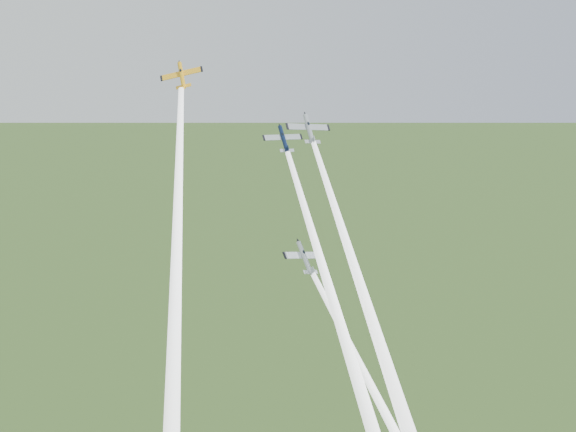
{
  "coord_description": "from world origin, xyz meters",
  "views": [
    {
      "loc": [
        -48.44,
        -120.79,
        124.11
      ],
      "look_at": [
        0.0,
        -6.0,
        92.0
      ],
      "focal_mm": 45.0,
      "sensor_mm": 36.0,
      "label": 1
    }
  ],
  "objects": [
    {
      "name": "plane_navy",
      "position": [
        2.06,
        1.01,
        104.78
      ],
      "size": [
        8.07,
        6.83,
        6.11
      ],
      "primitive_type": null,
      "rotation": [
        0.75,
        0.01,
        -0.06
      ],
      "color": "#0C1836"
    },
    {
      "name": "plane_silver_right",
      "position": [
        7.28,
        1.19,
        106.34
      ],
      "size": [
        9.47,
        7.77,
        7.43
      ],
      "primitive_type": null,
      "rotation": [
        0.75,
        0.07,
        -0.07
      ],
      "color": "#A7AFB5"
    },
    {
      "name": "smoke_trail_yellow",
      "position": [
        -24.25,
        -21.42,
        92.39
      ],
      "size": [
        17.59,
        47.39,
        45.74
      ],
      "primitive_type": null,
      "rotation": [
        -0.82,
        0.0,
        -0.32
      ],
      "color": "white"
    },
    {
      "name": "plane_yellow",
      "position": [
        -16.05,
        3.42,
        116.6
      ],
      "size": [
        8.07,
        8.56,
        7.44
      ],
      "primitive_type": null,
      "rotation": [
        0.75,
        -0.22,
        -0.32
      ],
      "color": "#FAAF15"
    },
    {
      "name": "smoke_trail_navy",
      "position": [
        0.47,
        -23.52,
        82.02
      ],
      "size": [
        5.25,
        46.06,
        42.84
      ],
      "primitive_type": null,
      "rotation": [
        -0.82,
        0.0,
        -0.06
      ],
      "color": "white"
    },
    {
      "name": "plane_silver_low",
      "position": [
        1.49,
        -9.99,
        85.21
      ],
      "size": [
        8.75,
        8.76,
        8.0
      ],
      "primitive_type": null,
      "rotation": [
        0.75,
        0.18,
        0.21
      ],
      "color": "#B5BDC4"
    },
    {
      "name": "smoke_trail_silver_right",
      "position": [
        5.72,
        -21.8,
        85.01
      ],
      "size": [
        5.19,
        42.99,
        39.99
      ],
      "primitive_type": null,
      "rotation": [
        -0.82,
        0.0,
        -0.07
      ],
      "color": "white"
    }
  ]
}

